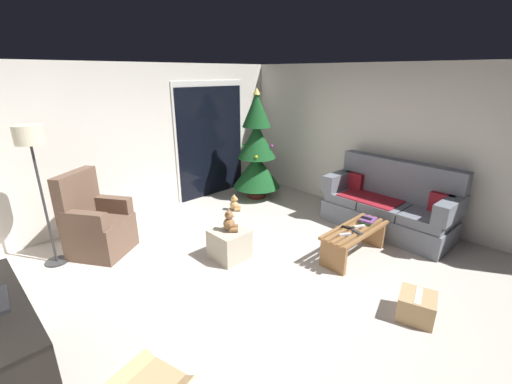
{
  "coord_description": "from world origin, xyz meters",
  "views": [
    {
      "loc": [
        -2.55,
        -2.33,
        2.35
      ],
      "look_at": [
        0.4,
        0.7,
        0.85
      ],
      "focal_mm": 23.77,
      "sensor_mm": 36.0,
      "label": 1
    }
  ],
  "objects_px": {
    "teddy_bear_honey_by_tree": "(235,204)",
    "ottoman": "(230,244)",
    "remote_graphite": "(357,232)",
    "media_shelf": "(3,358)",
    "cardboard_box_taped_mid_floor": "(417,306)",
    "christmas_tree": "(257,151)",
    "couch": "(389,206)",
    "coffee_table": "(354,238)",
    "armchair": "(96,225)",
    "remote_silver": "(345,234)",
    "floor_lamp": "(32,149)",
    "remote_black": "(348,228)",
    "teddy_bear_chestnut": "(230,222)",
    "cell_phone": "(367,218)",
    "remote_white": "(359,226)",
    "book_stack": "(368,220)"
  },
  "relations": [
    {
      "from": "ottoman",
      "to": "remote_graphite",
      "type": "bearing_deg",
      "value": -47.34
    },
    {
      "from": "ottoman",
      "to": "armchair",
      "type": "bearing_deg",
      "value": 130.7
    },
    {
      "from": "coffee_table",
      "to": "floor_lamp",
      "type": "distance_m",
      "value": 4.11
    },
    {
      "from": "media_shelf",
      "to": "cardboard_box_taped_mid_floor",
      "type": "xyz_separation_m",
      "value": [
        3.11,
        -1.78,
        -0.25
      ]
    },
    {
      "from": "coffee_table",
      "to": "remote_white",
      "type": "bearing_deg",
      "value": -9.85
    },
    {
      "from": "remote_black",
      "to": "remote_graphite",
      "type": "distance_m",
      "value": 0.16
    },
    {
      "from": "cell_phone",
      "to": "cardboard_box_taped_mid_floor",
      "type": "xyz_separation_m",
      "value": [
        -0.9,
        -1.08,
        -0.35
      ]
    },
    {
      "from": "remote_silver",
      "to": "couch",
      "type": "bearing_deg",
      "value": 123.58
    },
    {
      "from": "remote_white",
      "to": "armchair",
      "type": "bearing_deg",
      "value": 74.64
    },
    {
      "from": "coffee_table",
      "to": "armchair",
      "type": "relative_size",
      "value": 0.97
    },
    {
      "from": "armchair",
      "to": "ottoman",
      "type": "distance_m",
      "value": 1.83
    },
    {
      "from": "remote_graphite",
      "to": "cell_phone",
      "type": "distance_m",
      "value": 0.38
    },
    {
      "from": "media_shelf",
      "to": "remote_graphite",
      "type": "bearing_deg",
      "value": -11.97
    },
    {
      "from": "teddy_bear_honey_by_tree",
      "to": "cardboard_box_taped_mid_floor",
      "type": "height_order",
      "value": "teddy_bear_honey_by_tree"
    },
    {
      "from": "armchair",
      "to": "media_shelf",
      "type": "height_order",
      "value": "armchair"
    },
    {
      "from": "floor_lamp",
      "to": "remote_black",
      "type": "bearing_deg",
      "value": -41.79
    },
    {
      "from": "coffee_table",
      "to": "floor_lamp",
      "type": "bearing_deg",
      "value": 138.06
    },
    {
      "from": "floor_lamp",
      "to": "media_shelf",
      "type": "xyz_separation_m",
      "value": [
        -0.82,
        -1.92,
        -1.13
      ]
    },
    {
      "from": "media_shelf",
      "to": "cardboard_box_taped_mid_floor",
      "type": "height_order",
      "value": "media_shelf"
    },
    {
      "from": "remote_silver",
      "to": "ottoman",
      "type": "relative_size",
      "value": 0.35
    },
    {
      "from": "ottoman",
      "to": "remote_silver",
      "type": "bearing_deg",
      "value": -50.48
    },
    {
      "from": "remote_white",
      "to": "teddy_bear_chestnut",
      "type": "relative_size",
      "value": 0.55
    },
    {
      "from": "christmas_tree",
      "to": "media_shelf",
      "type": "distance_m",
      "value": 4.83
    },
    {
      "from": "cell_phone",
      "to": "teddy_bear_chestnut",
      "type": "relative_size",
      "value": 0.5
    },
    {
      "from": "remote_black",
      "to": "coffee_table",
      "type": "bearing_deg",
      "value": 115.34
    },
    {
      "from": "remote_graphite",
      "to": "teddy_bear_chestnut",
      "type": "xyz_separation_m",
      "value": [
        -1.11,
        1.2,
        0.1
      ]
    },
    {
      "from": "coffee_table",
      "to": "remote_black",
      "type": "height_order",
      "value": "remote_black"
    },
    {
      "from": "armchair",
      "to": "ottoman",
      "type": "bearing_deg",
      "value": -49.3
    },
    {
      "from": "couch",
      "to": "teddy_bear_honey_by_tree",
      "type": "height_order",
      "value": "couch"
    },
    {
      "from": "remote_black",
      "to": "armchair",
      "type": "xyz_separation_m",
      "value": [
        -2.32,
        2.43,
        -0.02
      ]
    },
    {
      "from": "media_shelf",
      "to": "book_stack",
      "type": "bearing_deg",
      "value": -9.97
    },
    {
      "from": "remote_white",
      "to": "teddy_bear_honey_by_tree",
      "type": "distance_m",
      "value": 2.37
    },
    {
      "from": "armchair",
      "to": "teddy_bear_chestnut",
      "type": "bearing_deg",
      "value": -49.27
    },
    {
      "from": "remote_white",
      "to": "ottoman",
      "type": "xyz_separation_m",
      "value": [
        -1.29,
        1.15,
        -0.22
      ]
    },
    {
      "from": "cardboard_box_taped_mid_floor",
      "to": "christmas_tree",
      "type": "bearing_deg",
      "value": 70.2
    },
    {
      "from": "couch",
      "to": "remote_white",
      "type": "xyz_separation_m",
      "value": [
        -1.04,
        -0.09,
        0.02
      ]
    },
    {
      "from": "teddy_bear_honey_by_tree",
      "to": "ottoman",
      "type": "bearing_deg",
      "value": -133.15
    },
    {
      "from": "remote_graphite",
      "to": "teddy_bear_honey_by_tree",
      "type": "bearing_deg",
      "value": 104.08
    },
    {
      "from": "remote_silver",
      "to": "teddy_bear_honey_by_tree",
      "type": "bearing_deg",
      "value": -154.45
    },
    {
      "from": "ottoman",
      "to": "cardboard_box_taped_mid_floor",
      "type": "height_order",
      "value": "ottoman"
    },
    {
      "from": "couch",
      "to": "floor_lamp",
      "type": "xyz_separation_m",
      "value": [
        -4.03,
        2.54,
        1.11
      ]
    },
    {
      "from": "couch",
      "to": "ottoman",
      "type": "bearing_deg",
      "value": 155.59
    },
    {
      "from": "cell_phone",
      "to": "media_shelf",
      "type": "bearing_deg",
      "value": 164.8
    },
    {
      "from": "teddy_bear_honey_by_tree",
      "to": "cell_phone",
      "type": "bearing_deg",
      "value": -81.34
    },
    {
      "from": "teddy_bear_honey_by_tree",
      "to": "cardboard_box_taped_mid_floor",
      "type": "xyz_separation_m",
      "value": [
        -0.54,
        -3.42,
        0.01
      ]
    },
    {
      "from": "remote_silver",
      "to": "cell_phone",
      "type": "bearing_deg",
      "value": 120.87
    },
    {
      "from": "armchair",
      "to": "cell_phone",
      "type": "bearing_deg",
      "value": -43.25
    },
    {
      "from": "remote_graphite",
      "to": "ottoman",
      "type": "bearing_deg",
      "value": 147.1
    },
    {
      "from": "coffee_table",
      "to": "ottoman",
      "type": "distance_m",
      "value": 1.66
    },
    {
      "from": "coffee_table",
      "to": "armchair",
      "type": "height_order",
      "value": "armchair"
    }
  ]
}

